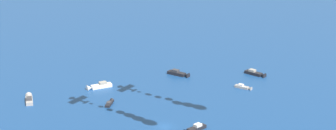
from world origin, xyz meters
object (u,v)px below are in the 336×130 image
Objects in this scene: motorboat_far_stbd at (256,74)px; motorboat_outer_ring_b at (110,103)px; motorboat_offshore at (244,87)px; motorboat_outer_ring_c at (98,86)px; motorboat_far_port at (29,99)px; motorboat_trailing at (194,129)px; motorboat_outer_ring_a at (179,74)px.

motorboat_outer_ring_b is at bearing 170.14° from motorboat_far_stbd.
motorboat_offshore is 0.69× the size of motorboat_outer_ring_c.
motorboat_outer_ring_b is (18.00, -18.50, -0.21)m from motorboat_far_port.
motorboat_trailing is 0.85× the size of motorboat_outer_ring_c.
motorboat_outer_ring_c is (23.23, -3.87, 0.03)m from motorboat_far_port.
motorboat_outer_ring_a is 1.66× the size of motorboat_outer_ring_b.
motorboat_outer_ring_c reaches higher than motorboat_offshore.
motorboat_outer_ring_a reaches higher than motorboat_offshore.
motorboat_outer_ring_c is (-29.37, 7.28, 0.02)m from motorboat_outer_ring_a.
motorboat_outer_ring_c is (-37.24, 31.17, 0.21)m from motorboat_offshore.
motorboat_far_port is 25.81m from motorboat_outer_ring_b.
motorboat_outer_ring_c is at bearing 70.30° from motorboat_outer_ring_b.
motorboat_far_port reaches higher than motorboat_outer_ring_b.
motorboat_outer_ring_a reaches higher than motorboat_far_port.
motorboat_far_port is at bearing 134.21° from motorboat_outer_ring_b.
motorboat_far_port is 23.55m from motorboat_outer_ring_c.
motorboat_far_stbd is 14.92m from motorboat_offshore.
motorboat_outer_ring_b is at bearing -168.01° from motorboat_outer_ring_a.
motorboat_outer_ring_b is 15.54m from motorboat_outer_ring_c.
motorboat_far_stbd is 56.03m from motorboat_outer_ring_c.
motorboat_trailing is (-35.71, -15.06, 0.12)m from motorboat_offshore.
motorboat_far_port is 1.60× the size of motorboat_outer_ring_b.
motorboat_far_stbd is 1.59× the size of motorboat_outer_ring_b.
motorboat_trailing is (24.76, -50.10, -0.05)m from motorboat_far_port.
motorboat_outer_ring_a is at bearing 54.45° from motorboat_trailing.
motorboat_outer_ring_b is (-6.77, 31.60, -0.15)m from motorboat_trailing.
motorboat_outer_ring_c reaches higher than motorboat_outer_ring_b.
motorboat_trailing is 46.26m from motorboat_outer_ring_c.
motorboat_outer_ring_c is at bearing 91.90° from motorboat_trailing.
motorboat_far_port is 0.94× the size of motorboat_outer_ring_c.
motorboat_trailing is at bearing -63.70° from motorboat_far_port.
motorboat_outer_ring_c is at bearing -9.46° from motorboat_far_port.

